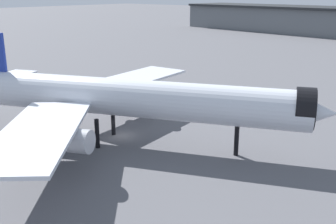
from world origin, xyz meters
TOP-DOWN VIEW (x-y plane):
  - ground at (0.00, 0.00)m, footprint 900.00×900.00m
  - airliner_near_gate at (1.90, -2.03)m, footprint 57.05×51.20m
  - terminal_building at (-25.16, 168.55)m, footprint 163.18×52.38m
  - traffic_cone_near_nose at (-1.85, 31.01)m, footprint 0.58×0.58m

SIDE VIEW (x-z plane):
  - ground at x=0.00m, z-range 0.00..0.00m
  - traffic_cone_near_nose at x=-1.85m, z-range 0.00..0.73m
  - airliner_near_gate at x=1.90m, z-range -0.94..14.86m
  - terminal_building at x=-25.16m, z-range -4.50..18.82m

